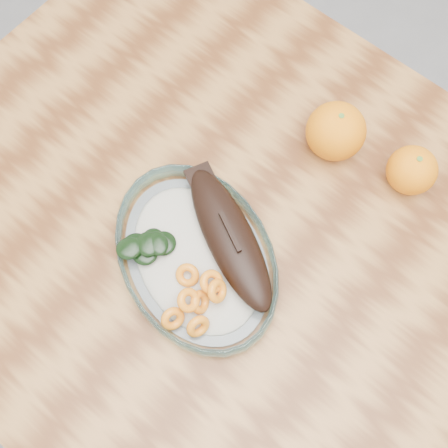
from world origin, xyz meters
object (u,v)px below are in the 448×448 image
Objects in this scene: plated_meal at (197,255)px; dining_table at (279,292)px; orange_right at (412,170)px; orange_left at (336,131)px.

dining_table is at bearing 52.33° from plated_meal.
orange_right reaches higher than dining_table.
plated_meal is 7.68× the size of orange_left.
dining_table is 16.77× the size of orange_right.
plated_meal reaches higher than dining_table.
plated_meal is 0.27m from orange_left.
dining_table is at bearing -102.13° from orange_right.
orange_left reaches higher than dining_table.
orange_left reaches higher than orange_right.
plated_meal is 9.33× the size of orange_right.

